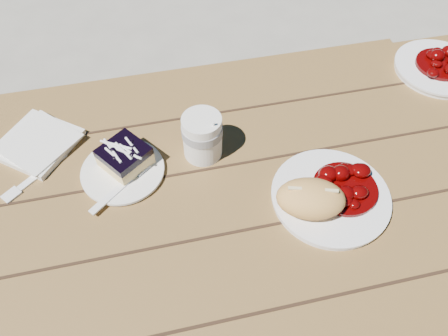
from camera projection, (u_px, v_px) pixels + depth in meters
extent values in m
plane|color=gray|center=(204.00, 327.00, 1.46)|extent=(60.00, 60.00, 0.00)
cube|color=brown|center=(190.00, 212.00, 0.89)|extent=(2.00, 0.80, 0.05)
cube|color=brown|center=(434.00, 145.00, 1.50)|extent=(0.07, 0.07, 0.70)
cube|color=brown|center=(163.00, 99.00, 1.50)|extent=(1.80, 0.25, 0.04)
cube|color=brown|center=(363.00, 111.00, 1.79)|extent=(0.06, 0.06, 0.42)
cylinder|color=white|center=(330.00, 197.00, 0.87)|extent=(0.23, 0.23, 0.02)
ellipsoid|color=#DFA555|center=(311.00, 199.00, 0.82)|extent=(0.15, 0.12, 0.07)
cylinder|color=white|center=(123.00, 171.00, 0.92)|extent=(0.17, 0.17, 0.01)
cube|color=#EECF82|center=(125.00, 159.00, 0.91)|extent=(0.12, 0.12, 0.03)
cube|color=black|center=(123.00, 152.00, 0.89)|extent=(0.12, 0.12, 0.02)
cylinder|color=white|center=(202.00, 136.00, 0.91)|extent=(0.08, 0.08, 0.10)
cube|color=white|center=(37.00, 143.00, 0.96)|extent=(0.21, 0.21, 0.01)
cylinder|color=white|center=(438.00, 69.00, 1.12)|extent=(0.22, 0.22, 0.02)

